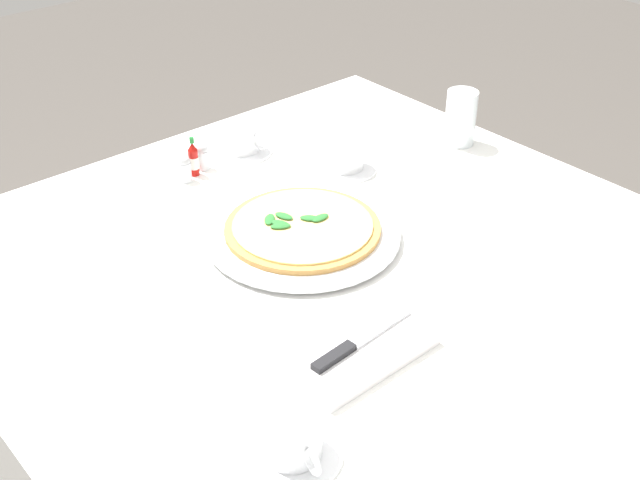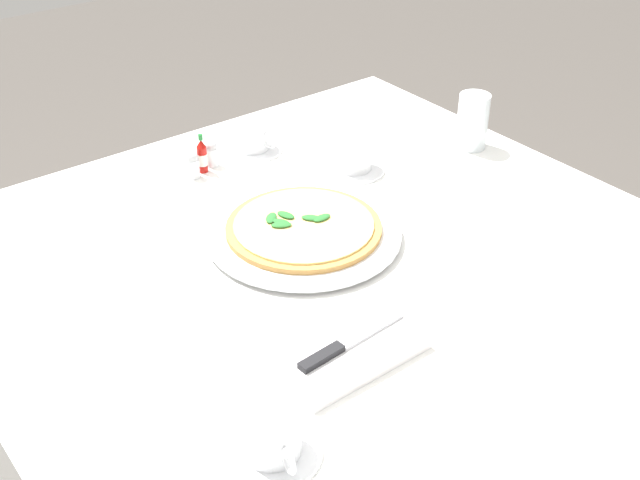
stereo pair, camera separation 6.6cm
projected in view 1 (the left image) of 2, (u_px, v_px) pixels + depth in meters
dining_table at (336, 318)px, 1.46m from camera, size 1.19×1.19×0.74m
pizza_plate at (304, 233)px, 1.45m from camera, size 0.35×0.35×0.02m
pizza at (303, 227)px, 1.44m from camera, size 0.28×0.28×0.02m
coffee_cup_center_back at (345, 156)px, 1.66m from camera, size 0.13×0.13×0.07m
coffee_cup_far_left at (293, 441)px, 1.02m from camera, size 0.13×0.13×0.06m
coffee_cup_near_left at (242, 140)px, 1.72m from camera, size 0.13×0.13×0.06m
water_glass_right_edge at (460, 121)px, 1.75m from camera, size 0.07×0.07×0.12m
napkin_folded at (357, 349)px, 1.19m from camera, size 0.22×0.13×0.02m
dinner_knife at (358, 341)px, 1.18m from camera, size 0.20×0.03×0.01m
hot_sauce_bottle at (193, 159)px, 1.64m from camera, size 0.02×0.02×0.08m
salt_shaker at (203, 158)px, 1.66m from camera, size 0.03×0.03×0.06m
pepper_shaker at (185, 170)px, 1.62m from camera, size 0.03×0.03×0.06m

